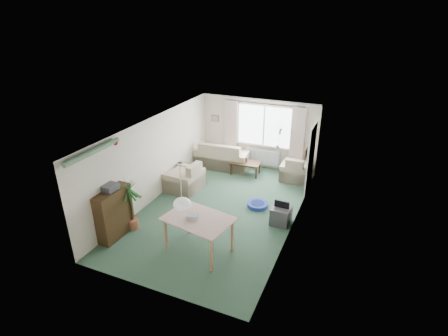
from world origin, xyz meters
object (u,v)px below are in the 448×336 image
at_px(coffee_table, 245,168).
at_px(bookshelf, 114,213).
at_px(tv_cube, 281,215).
at_px(pet_bed, 258,205).
at_px(armchair_left, 184,176).
at_px(armchair_corner, 296,168).
at_px(sofa, 223,154).
at_px(dining_table, 199,235).
at_px(houseplant, 131,205).

xyz_separation_m(coffee_table, bookshelf, (-1.69, -4.50, 0.40)).
relative_size(tv_cube, pet_bed, 0.89).
bearing_deg(armchair_left, tv_cube, 82.08).
distance_m(coffee_table, pet_bed, 2.15).
relative_size(armchair_left, coffee_table, 1.04).
height_order(armchair_left, coffee_table, armchair_left).
distance_m(armchair_corner, coffee_table, 1.66).
bearing_deg(tv_cube, bookshelf, -146.69).
bearing_deg(bookshelf, armchair_left, 83.71).
distance_m(sofa, dining_table, 4.75).
bearing_deg(coffee_table, dining_table, -84.13).
bearing_deg(bookshelf, houseplant, 65.73).
relative_size(armchair_left, bookshelf, 0.82).
xyz_separation_m(bookshelf, pet_bed, (2.74, 2.64, -0.56)).
distance_m(armchair_left, bookshelf, 2.79).
relative_size(armchair_corner, armchair_left, 0.90).
xyz_separation_m(coffee_table, dining_table, (0.44, -4.25, 0.21)).
bearing_deg(sofa, armchair_corner, 175.02).
relative_size(sofa, bookshelf, 1.49).
xyz_separation_m(armchair_corner, dining_table, (-1.19, -4.52, 0.02)).
distance_m(armchair_left, coffee_table, 2.22).
relative_size(armchair_corner, coffee_table, 0.94).
distance_m(coffee_table, bookshelf, 4.83).
bearing_deg(coffee_table, tv_cube, -52.53).
distance_m(armchair_left, tv_cube, 3.28).
bearing_deg(houseplant, coffee_table, 69.91).
bearing_deg(armchair_corner, bookshelf, 54.25).
xyz_separation_m(armchair_corner, houseplant, (-3.12, -4.36, 0.28)).
bearing_deg(tv_cube, pet_bed, 148.36).
bearing_deg(tv_cube, armchair_corner, 97.58).
xyz_separation_m(sofa, houseplant, (-0.55, -4.39, 0.22)).
height_order(bookshelf, dining_table, bookshelf).
bearing_deg(dining_table, houseplant, 175.44).
bearing_deg(pet_bed, sofa, 132.79).
height_order(coffee_table, houseplant, houseplant).
bearing_deg(armchair_corner, tv_cube, 93.84).
distance_m(sofa, houseplant, 4.43).
bearing_deg(houseplant, bookshelf, -115.01).
bearing_deg(armchair_corner, armchair_left, 33.09).
relative_size(armchair_left, tv_cube, 1.95).
bearing_deg(coffee_table, pet_bed, -60.67).
bearing_deg(tv_cube, sofa, 138.75).
xyz_separation_m(bookshelf, houseplant, (0.19, 0.41, 0.07)).
height_order(armchair_left, pet_bed, armchair_left).
xyz_separation_m(armchair_left, dining_table, (1.78, -2.51, -0.02)).
distance_m(armchair_corner, pet_bed, 2.24).
distance_m(houseplant, tv_cube, 3.77).
bearing_deg(pet_bed, bookshelf, -136.04).
bearing_deg(dining_table, pet_bed, 75.63).
relative_size(bookshelf, tv_cube, 2.39).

